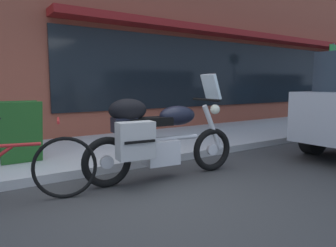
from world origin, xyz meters
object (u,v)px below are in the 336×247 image
(parked_bicycle, at_px, (12,169))
(parking_sign_pole, at_px, (331,76))
(touring_motorcycle, at_px, (156,135))
(sandwich_board_sign, at_px, (21,132))

(parked_bicycle, relative_size, parking_sign_pole, 0.74)
(parking_sign_pole, bearing_deg, touring_motorcycle, -168.35)
(parked_bicycle, relative_size, sandwich_board_sign, 1.89)
(touring_motorcycle, height_order, parking_sign_pole, parking_sign_pole)
(parked_bicycle, distance_m, parking_sign_pole, 8.50)
(parking_sign_pole, bearing_deg, sandwich_board_sign, 179.21)
(sandwich_board_sign, bearing_deg, touring_motorcycle, -47.52)
(touring_motorcycle, xyz_separation_m, parked_bicycle, (-1.67, 0.14, -0.22))
(touring_motorcycle, relative_size, parking_sign_pole, 0.96)
(touring_motorcycle, bearing_deg, sandwich_board_sign, 132.48)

